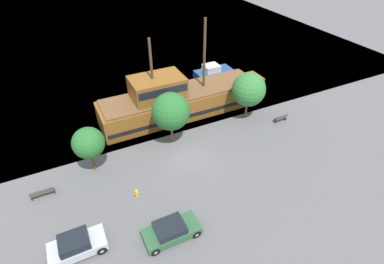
{
  "coord_description": "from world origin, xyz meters",
  "views": [
    {
      "loc": [
        -9.21,
        -19.61,
        19.08
      ],
      "look_at": [
        1.36,
        2.0,
        1.2
      ],
      "focal_mm": 28.0,
      "sensor_mm": 36.0,
      "label": 1
    }
  ],
  "objects_px": {
    "fire_hydrant": "(137,193)",
    "pirate_ship": "(179,99)",
    "bench_promenade_west": "(281,118)",
    "bench_promenade_east": "(42,193)",
    "parked_car_curb_front": "(171,230)",
    "moored_boat_dockside": "(213,72)",
    "parked_car_curb_mid": "(77,245)"
  },
  "relations": [
    {
      "from": "fire_hydrant",
      "to": "pirate_ship",
      "type": "bearing_deg",
      "value": 50.19
    },
    {
      "from": "bench_promenade_west",
      "to": "bench_promenade_east",
      "type": "bearing_deg",
      "value": -179.78
    },
    {
      "from": "bench_promenade_west",
      "to": "fire_hydrant",
      "type": "bearing_deg",
      "value": -169.04
    },
    {
      "from": "parked_car_curb_front",
      "to": "bench_promenade_west",
      "type": "relative_size",
      "value": 2.71
    },
    {
      "from": "parked_car_curb_front",
      "to": "bench_promenade_east",
      "type": "relative_size",
      "value": 2.21
    },
    {
      "from": "moored_boat_dockside",
      "to": "bench_promenade_east",
      "type": "height_order",
      "value": "moored_boat_dockside"
    },
    {
      "from": "parked_car_curb_front",
      "to": "parked_car_curb_mid",
      "type": "xyz_separation_m",
      "value": [
        -6.24,
        1.69,
        0.07
      ]
    },
    {
      "from": "pirate_ship",
      "to": "parked_car_curb_front",
      "type": "xyz_separation_m",
      "value": [
        -7.27,
        -14.78,
        -1.17
      ]
    },
    {
      "from": "parked_car_curb_mid",
      "to": "fire_hydrant",
      "type": "distance_m",
      "value": 6.01
    },
    {
      "from": "pirate_ship",
      "to": "bench_promenade_west",
      "type": "height_order",
      "value": "pirate_ship"
    },
    {
      "from": "parked_car_curb_front",
      "to": "parked_car_curb_mid",
      "type": "height_order",
      "value": "parked_car_curb_mid"
    },
    {
      "from": "fire_hydrant",
      "to": "bench_promenade_west",
      "type": "xyz_separation_m",
      "value": [
        17.8,
        3.45,
        0.02
      ]
    },
    {
      "from": "fire_hydrant",
      "to": "bench_promenade_east",
      "type": "height_order",
      "value": "bench_promenade_east"
    },
    {
      "from": "moored_boat_dockside",
      "to": "bench_promenade_west",
      "type": "xyz_separation_m",
      "value": [
        1.34,
        -13.08,
        -0.28
      ]
    },
    {
      "from": "parked_car_curb_front",
      "to": "fire_hydrant",
      "type": "relative_size",
      "value": 5.34
    },
    {
      "from": "parked_car_curb_mid",
      "to": "parked_car_curb_front",
      "type": "bearing_deg",
      "value": -15.17
    },
    {
      "from": "pirate_ship",
      "to": "bench_promenade_east",
      "type": "xyz_separation_m",
      "value": [
        -15.33,
        -6.67,
        -1.4
      ]
    },
    {
      "from": "bench_promenade_east",
      "to": "moored_boat_dockside",
      "type": "bearing_deg",
      "value": 29.33
    },
    {
      "from": "parked_car_curb_mid",
      "to": "moored_boat_dockside",
      "type": "bearing_deg",
      "value": 42.17
    },
    {
      "from": "parked_car_curb_front",
      "to": "bench_promenade_west",
      "type": "bearing_deg",
      "value": 26.15
    },
    {
      "from": "fire_hydrant",
      "to": "bench_promenade_east",
      "type": "relative_size",
      "value": 0.41
    },
    {
      "from": "bench_promenade_east",
      "to": "bench_promenade_west",
      "type": "xyz_separation_m",
      "value": [
        24.77,
        0.1,
        -0.01
      ]
    },
    {
      "from": "fire_hydrant",
      "to": "parked_car_curb_front",
      "type": "bearing_deg",
      "value": -77.2
    },
    {
      "from": "bench_promenade_east",
      "to": "bench_promenade_west",
      "type": "relative_size",
      "value": 1.23
    },
    {
      "from": "fire_hydrant",
      "to": "bench_promenade_west",
      "type": "bearing_deg",
      "value": 10.96
    },
    {
      "from": "bench_promenade_east",
      "to": "bench_promenade_west",
      "type": "height_order",
      "value": "same"
    },
    {
      "from": "pirate_ship",
      "to": "bench_promenade_west",
      "type": "relative_size",
      "value": 13.22
    },
    {
      "from": "moored_boat_dockside",
      "to": "bench_promenade_west",
      "type": "height_order",
      "value": "moored_boat_dockside"
    },
    {
      "from": "fire_hydrant",
      "to": "bench_promenade_east",
      "type": "bearing_deg",
      "value": 154.33
    },
    {
      "from": "parked_car_curb_mid",
      "to": "bench_promenade_east",
      "type": "bearing_deg",
      "value": 105.75
    },
    {
      "from": "pirate_ship",
      "to": "fire_hydrant",
      "type": "height_order",
      "value": "pirate_ship"
    },
    {
      "from": "pirate_ship",
      "to": "fire_hydrant",
      "type": "xyz_separation_m",
      "value": [
        -8.35,
        -10.02,
        -1.43
      ]
    }
  ]
}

